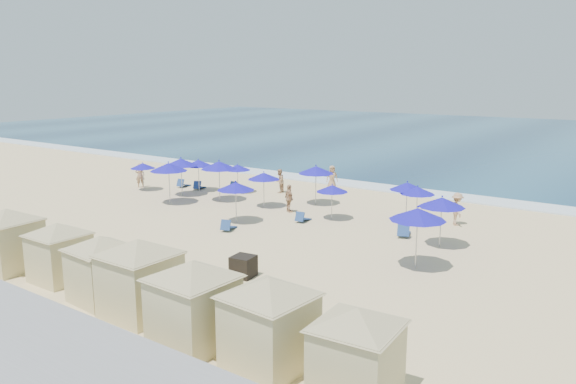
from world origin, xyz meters
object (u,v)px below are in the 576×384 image
object	(u,v)px
umbrella_9	(407,186)
beachgoer_3	(457,209)
umbrella_6	(236,186)
beachgoer_1	(279,181)
cabana_4	(193,292)
umbrella_10	(442,202)
umbrella_7	(316,170)
umbrella_13	(264,176)
umbrella_2	(198,163)
umbrella_8	(332,189)
beachgoer_2	(289,198)
cabana_2	(101,260)
umbrella_4	(237,167)
umbrella_12	(418,190)
cabana_6	(357,341)
umbrella_3	(169,167)
cabana_5	(269,311)
cabana_1	(59,244)
umbrella_5	(219,165)
umbrella_1	(181,162)
trash_bin	(243,266)
umbrella_0	(143,166)
umbrella_11	(418,214)
beachgoer_0	(140,175)
cabana_0	(8,231)
cabana_3	(139,267)

from	to	relation	value
umbrella_9	beachgoer_3	distance (m)	2.95
umbrella_6	beachgoer_1	size ratio (longest dim) A/B	1.42
cabana_4	umbrella_10	bearing A→B (deg)	80.73
umbrella_7	umbrella_13	world-z (taller)	umbrella_7
umbrella_2	umbrella_8	distance (m)	11.92
beachgoer_1	beachgoer_2	distance (m)	5.81
cabana_2	umbrella_6	size ratio (longest dim) A/B	1.79
umbrella_4	umbrella_12	xyz separation A→B (m)	(13.55, -0.71, 0.09)
cabana_6	umbrella_9	size ratio (longest dim) A/B	1.86
umbrella_3	umbrella_10	bearing A→B (deg)	3.81
cabana_5	umbrella_8	bearing A→B (deg)	115.57
cabana_1	cabana_2	xyz separation A→B (m)	(3.07, -0.27, 0.03)
umbrella_5	umbrella_7	distance (m)	6.30
umbrella_1	umbrella_9	size ratio (longest dim) A/B	1.17
trash_bin	umbrella_0	bearing A→B (deg)	143.57
cabana_4	umbrella_8	xyz separation A→B (m)	(-4.61, 15.42, 0.12)
umbrella_1	umbrella_11	world-z (taller)	umbrella_11
umbrella_11	beachgoer_0	world-z (taller)	umbrella_11
trash_bin	umbrella_2	size ratio (longest dim) A/B	0.37
cabana_1	umbrella_10	world-z (taller)	cabana_1
cabana_0	umbrella_5	bearing A→B (deg)	97.43
cabana_4	cabana_5	size ratio (longest dim) A/B	1.02
umbrella_11	umbrella_12	xyz separation A→B (m)	(-2.92, 6.87, -0.47)
beachgoer_0	umbrella_10	bearing A→B (deg)	120.21
cabana_1	umbrella_4	distance (m)	18.11
umbrella_10	beachgoer_0	distance (m)	23.31
cabana_2	trash_bin	bearing A→B (deg)	62.51
beachgoer_0	beachgoer_3	xyz separation A→B (m)	(22.51, 3.06, 0.01)
umbrella_5	umbrella_6	world-z (taller)	umbrella_5
umbrella_7	umbrella_6	bearing A→B (deg)	-100.00
umbrella_7	umbrella_11	bearing A→B (deg)	-37.39
cabana_1	umbrella_0	size ratio (longest dim) A/B	2.04
cabana_4	trash_bin	bearing A→B (deg)	116.06
cabana_3	umbrella_9	world-z (taller)	cabana_3
umbrella_10	cabana_4	bearing A→B (deg)	-99.27
beachgoer_2	trash_bin	bearing A→B (deg)	144.92
umbrella_6	umbrella_12	xyz separation A→B (m)	(8.25, 5.54, -0.17)
umbrella_3	umbrella_13	distance (m)	6.15
umbrella_12	beachgoer_1	bearing A→B (deg)	167.81
umbrella_10	umbrella_6	bearing A→B (deg)	-168.18
cabana_0	cabana_6	size ratio (longest dim) A/B	1.09
cabana_0	umbrella_10	xyz separation A→B (m)	(13.41, 13.69, 0.51)
cabana_3	umbrella_2	xyz separation A→B (m)	(-13.43, 16.32, 0.32)
umbrella_10	beachgoer_0	size ratio (longest dim) A/B	1.40
cabana_5	beachgoer_2	size ratio (longest dim) A/B	2.73
cabana_3	cabana_2	bearing A→B (deg)	179.00
cabana_0	cabana_3	size ratio (longest dim) A/B	0.98
umbrella_1	umbrella_2	xyz separation A→B (m)	(-0.12, 1.75, -0.29)
cabana_2	umbrella_5	world-z (taller)	umbrella_5
beachgoer_0	umbrella_4	bearing A→B (deg)	144.16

